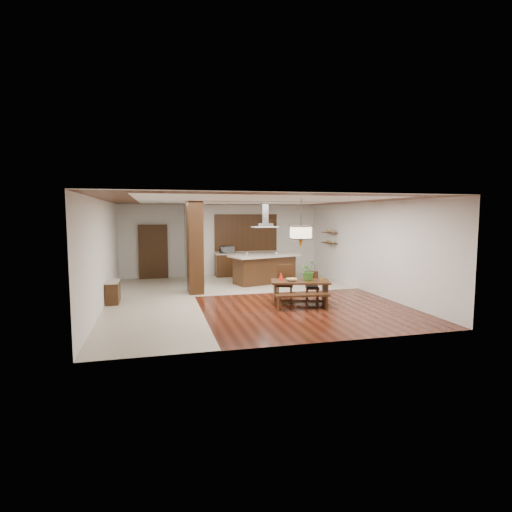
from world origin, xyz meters
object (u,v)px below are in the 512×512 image
object	(u,v)px
dining_bench	(302,302)
dining_chair_right	(312,286)
fruit_bowl	(292,280)
microwave	(227,250)
dining_table	(300,287)
hallway_console	(113,292)
range_hood	(265,215)
kitchen_island	(265,269)
dining_chair_left	(285,283)
island_cup	(276,254)
foliage_plant	(308,271)
pendant_lantern	(301,223)

from	to	relation	value
dining_bench	dining_chair_right	world-z (taller)	dining_chair_right
fruit_bowl	microwave	world-z (taller)	microwave
dining_table	dining_bench	xyz separation A→B (m)	(-0.15, -0.56, -0.29)
hallway_console	range_hood	bearing A→B (deg)	22.65
kitchen_island	range_hood	distance (m)	1.93
dining_bench	fruit_bowl	size ratio (longest dim) A/B	5.02
dining_table	range_hood	bearing A→B (deg)	90.72
dining_chair_left	dining_chair_right	distance (m)	0.80
dining_bench	island_cup	xyz separation A→B (m)	(0.52, 4.02, 0.88)
dining_chair_right	kitchen_island	world-z (taller)	kitchen_island
foliage_plant	pendant_lantern	bearing A→B (deg)	-174.37
hallway_console	kitchen_island	size ratio (longest dim) A/B	0.32
range_hood	hallway_console	bearing A→B (deg)	-157.35
kitchen_island	microwave	xyz separation A→B (m)	(-1.02, 1.93, 0.55)
pendant_lantern	kitchen_island	world-z (taller)	pendant_lantern
dining_bench	microwave	bearing A→B (deg)	98.66
kitchen_island	microwave	size ratio (longest dim) A/B	5.50
foliage_plant	kitchen_island	xyz separation A→B (m)	(-0.29, 3.51, -0.40)
dining_chair_left	kitchen_island	world-z (taller)	kitchen_island
kitchen_island	island_cup	world-z (taller)	island_cup
dining_chair_right	microwave	size ratio (longest dim) A/B	1.70
dining_chair_right	kitchen_island	bearing A→B (deg)	115.79
dining_chair_right	fruit_bowl	bearing A→B (deg)	-138.03
dining_bench	dining_table	bearing A→B (deg)	75.39
dining_bench	dining_chair_right	xyz separation A→B (m)	(0.66, 0.93, 0.22)
kitchen_island	foliage_plant	bearing A→B (deg)	-102.12
fruit_bowl	range_hood	size ratio (longest dim) A/B	0.32
pendant_lantern	fruit_bowl	world-z (taller)	pendant_lantern
pendant_lantern	fruit_bowl	size ratio (longest dim) A/B	4.58
hallway_console	dining_chair_right	world-z (taller)	dining_chair_right
kitchen_island	dining_table	bearing A→B (deg)	-106.12
hallway_console	microwave	distance (m)	5.72
pendant_lantern	island_cup	world-z (taller)	pendant_lantern
hallway_console	dining_table	size ratio (longest dim) A/B	0.50
dining_chair_left	microwave	xyz separation A→B (m)	(-0.80, 4.90, 0.57)
dining_table	kitchen_island	distance (m)	3.54
range_hood	island_cup	distance (m)	1.45
pendant_lantern	microwave	world-z (taller)	pendant_lantern
hallway_console	dining_bench	distance (m)	5.31
dining_bench	fruit_bowl	bearing A→B (deg)	100.60
hallway_console	island_cup	bearing A→B (deg)	20.32
kitchen_island	range_hood	world-z (taller)	range_hood
hallway_console	kitchen_island	world-z (taller)	kitchen_island
dining_table	pendant_lantern	xyz separation A→B (m)	(0.00, 0.00, 1.76)
hallway_console	microwave	bearing A→B (deg)	45.19
dining_bench	foliage_plant	bearing A→B (deg)	56.09
pendant_lantern	foliage_plant	distance (m)	1.34
fruit_bowl	range_hood	bearing A→B (deg)	86.69
dining_bench	range_hood	xyz separation A→B (m)	(0.10, 4.10, 2.26)
microwave	dining_chair_right	bearing A→B (deg)	-90.84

